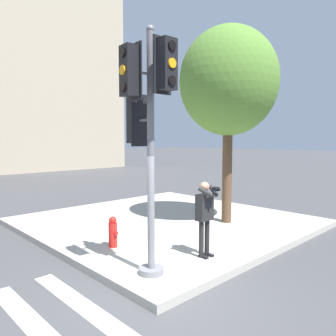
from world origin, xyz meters
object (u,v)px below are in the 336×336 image
object	(u,v)px
fire_hydrant	(113,232)
person_photographer	(205,212)
street_tree	(228,82)
traffic_signal_pole	(146,119)

from	to	relation	value
fire_hydrant	person_photographer	bearing A→B (deg)	-60.36
person_photographer	street_tree	xyz separation A→B (m)	(2.90, 1.52, 3.38)
person_photographer	traffic_signal_pole	bearing A→B (deg)	175.56
traffic_signal_pole	street_tree	xyz separation A→B (m)	(4.50, 1.39, 1.38)
street_tree	fire_hydrant	world-z (taller)	street_tree
street_tree	fire_hydrant	distance (m)	5.72
traffic_signal_pole	fire_hydrant	world-z (taller)	traffic_signal_pole
street_tree	fire_hydrant	size ratio (longest dim) A/B	8.02
street_tree	fire_hydrant	bearing A→B (deg)	173.46
person_photographer	fire_hydrant	xyz separation A→B (m)	(-1.13, 1.98, -0.65)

